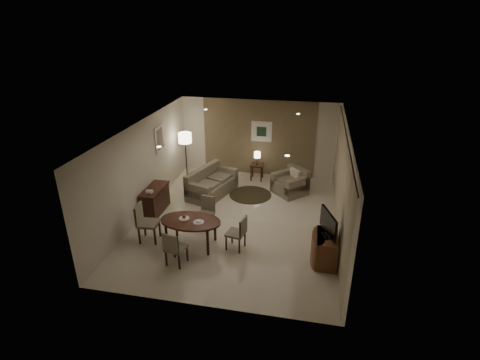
% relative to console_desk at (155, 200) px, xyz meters
% --- Properties ---
extents(room_shell, '(5.50, 7.00, 2.70)m').
position_rel_console_desk_xyz_m(room_shell, '(2.49, 0.40, 0.98)').
color(room_shell, beige).
rests_on(room_shell, ground).
extents(taupe_accent, '(3.96, 0.03, 2.70)m').
position_rel_console_desk_xyz_m(taupe_accent, '(2.49, 3.48, 0.98)').
color(taupe_accent, '#796B4B').
rests_on(taupe_accent, wall_back).
extents(curtain_wall, '(0.08, 6.70, 2.58)m').
position_rel_console_desk_xyz_m(curtain_wall, '(5.17, 0.00, 0.95)').
color(curtain_wall, beige).
rests_on(curtain_wall, wall_right).
extents(curtain_rod, '(0.03, 6.80, 0.03)m').
position_rel_console_desk_xyz_m(curtain_rod, '(5.17, 0.00, 2.27)').
color(curtain_rod, black).
rests_on(curtain_rod, wall_right).
extents(art_back_frame, '(0.72, 0.03, 0.72)m').
position_rel_console_desk_xyz_m(art_back_frame, '(2.59, 3.46, 1.23)').
color(art_back_frame, silver).
rests_on(art_back_frame, wall_back).
extents(art_back_canvas, '(0.34, 0.01, 0.34)m').
position_rel_console_desk_xyz_m(art_back_canvas, '(2.59, 3.44, 1.23)').
color(art_back_canvas, '#1B3021').
rests_on(art_back_canvas, wall_back).
extents(art_left_frame, '(0.03, 0.60, 0.80)m').
position_rel_console_desk_xyz_m(art_left_frame, '(-0.23, 1.20, 1.48)').
color(art_left_frame, silver).
rests_on(art_left_frame, wall_left).
extents(art_left_canvas, '(0.01, 0.46, 0.64)m').
position_rel_console_desk_xyz_m(art_left_canvas, '(-0.21, 1.20, 1.48)').
color(art_left_canvas, gray).
rests_on(art_left_canvas, wall_left).
extents(downlight_nl, '(0.10, 0.10, 0.01)m').
position_rel_console_desk_xyz_m(downlight_nl, '(1.09, -1.80, 2.31)').
color(downlight_nl, white).
rests_on(downlight_nl, ceiling).
extents(downlight_nr, '(0.10, 0.10, 0.01)m').
position_rel_console_desk_xyz_m(downlight_nr, '(3.89, -1.80, 2.31)').
color(downlight_nr, white).
rests_on(downlight_nr, ceiling).
extents(downlight_fl, '(0.10, 0.10, 0.01)m').
position_rel_console_desk_xyz_m(downlight_fl, '(1.09, 1.80, 2.31)').
color(downlight_fl, white).
rests_on(downlight_fl, ceiling).
extents(downlight_fr, '(0.10, 0.10, 0.01)m').
position_rel_console_desk_xyz_m(downlight_fr, '(3.89, 1.80, 2.31)').
color(downlight_fr, white).
rests_on(downlight_fr, ceiling).
extents(console_desk, '(0.48, 1.20, 0.75)m').
position_rel_console_desk_xyz_m(console_desk, '(0.00, 0.00, 0.00)').
color(console_desk, '#401E14').
rests_on(console_desk, floor).
extents(telephone, '(0.20, 0.14, 0.09)m').
position_rel_console_desk_xyz_m(telephone, '(0.00, -0.30, 0.43)').
color(telephone, white).
rests_on(telephone, console_desk).
extents(tv_cabinet, '(0.48, 0.90, 0.70)m').
position_rel_console_desk_xyz_m(tv_cabinet, '(4.89, -1.50, -0.03)').
color(tv_cabinet, brown).
rests_on(tv_cabinet, floor).
extents(flat_tv, '(0.36, 0.85, 0.60)m').
position_rel_console_desk_xyz_m(flat_tv, '(4.87, -1.50, 0.65)').
color(flat_tv, black).
rests_on(flat_tv, tv_cabinet).
extents(dining_table, '(1.51, 0.95, 0.71)m').
position_rel_console_desk_xyz_m(dining_table, '(1.59, -1.47, -0.02)').
color(dining_table, '#401E14').
rests_on(dining_table, floor).
extents(chair_near, '(0.50, 0.50, 0.88)m').
position_rel_console_desk_xyz_m(chair_near, '(1.49, -2.26, 0.06)').
color(chair_near, gray).
rests_on(chair_near, floor).
extents(chair_far, '(0.51, 0.51, 0.89)m').
position_rel_console_desk_xyz_m(chair_far, '(1.69, -0.63, 0.07)').
color(chair_far, gray).
rests_on(chair_far, floor).
extents(chair_left, '(0.54, 0.54, 1.01)m').
position_rel_console_desk_xyz_m(chair_left, '(0.47, -1.47, 0.13)').
color(chair_left, gray).
rests_on(chair_left, floor).
extents(chair_right, '(0.50, 0.50, 0.88)m').
position_rel_console_desk_xyz_m(chair_right, '(2.70, -1.38, 0.06)').
color(chair_right, gray).
rests_on(chair_right, floor).
extents(plate_a, '(0.26, 0.26, 0.02)m').
position_rel_console_desk_xyz_m(plate_a, '(1.41, -1.42, 0.34)').
color(plate_a, white).
rests_on(plate_a, dining_table).
extents(plate_b, '(0.26, 0.26, 0.02)m').
position_rel_console_desk_xyz_m(plate_b, '(1.81, -1.52, 0.34)').
color(plate_b, white).
rests_on(plate_b, dining_table).
extents(fruit_apple, '(0.09, 0.09, 0.09)m').
position_rel_console_desk_xyz_m(fruit_apple, '(1.41, -1.42, 0.40)').
color(fruit_apple, '#AE1317').
rests_on(fruit_apple, plate_a).
extents(napkin, '(0.12, 0.08, 0.03)m').
position_rel_console_desk_xyz_m(napkin, '(1.81, -1.52, 0.37)').
color(napkin, white).
rests_on(napkin, plate_b).
extents(round_rug, '(1.36, 1.36, 0.01)m').
position_rel_console_desk_xyz_m(round_rug, '(2.54, 1.65, -0.37)').
color(round_rug, '#38321F').
rests_on(round_rug, floor).
extents(sofa, '(1.99, 1.42, 0.85)m').
position_rel_console_desk_xyz_m(sofa, '(1.32, 1.47, 0.05)').
color(sofa, gray).
rests_on(sofa, floor).
extents(armchair, '(1.29, 1.29, 0.83)m').
position_rel_console_desk_xyz_m(armchair, '(3.76, 2.03, 0.04)').
color(armchair, gray).
rests_on(armchair, floor).
extents(side_table, '(0.44, 0.44, 0.56)m').
position_rel_console_desk_xyz_m(side_table, '(2.54, 2.95, -0.09)').
color(side_table, black).
rests_on(side_table, floor).
extents(table_lamp, '(0.22, 0.22, 0.50)m').
position_rel_console_desk_xyz_m(table_lamp, '(2.54, 2.95, 0.44)').
color(table_lamp, '#FFEAC1').
rests_on(table_lamp, side_table).
extents(floor_lamp, '(0.44, 0.44, 1.73)m').
position_rel_console_desk_xyz_m(floor_lamp, '(0.17, 2.33, 0.49)').
color(floor_lamp, '#FFE5B7').
rests_on(floor_lamp, floor).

